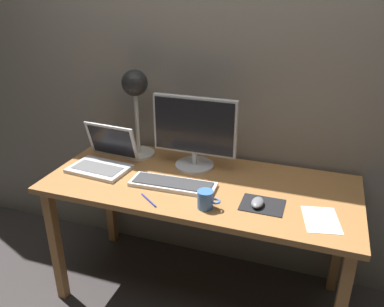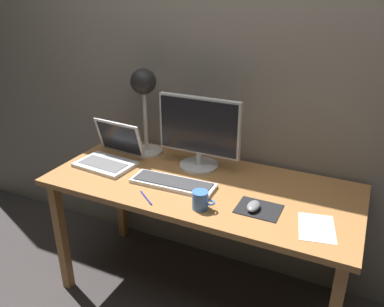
{
  "view_description": "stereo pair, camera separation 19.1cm",
  "coord_description": "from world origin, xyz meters",
  "px_view_note": "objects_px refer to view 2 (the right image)",
  "views": [
    {
      "loc": [
        0.55,
        -1.7,
        1.7
      ],
      "look_at": [
        -0.03,
        -0.05,
        0.92
      ],
      "focal_mm": 36.49,
      "sensor_mm": 36.0,
      "label": 1
    },
    {
      "loc": [
        0.73,
        -1.63,
        1.7
      ],
      "look_at": [
        -0.03,
        -0.05,
        0.92
      ],
      "focal_mm": 36.49,
      "sensor_mm": 36.0,
      "label": 2
    }
  ],
  "objects_px": {
    "desk_lamp": "(144,94)",
    "pen": "(146,198)",
    "coffee_mug": "(201,200)",
    "mouse": "(253,206)",
    "keyboard_main": "(173,183)",
    "monitor": "(199,131)",
    "laptop": "(112,152)"
  },
  "relations": [
    {
      "from": "desk_lamp",
      "to": "pen",
      "type": "distance_m",
      "value": 0.66
    },
    {
      "from": "coffee_mug",
      "to": "pen",
      "type": "relative_size",
      "value": 0.78
    },
    {
      "from": "mouse",
      "to": "pen",
      "type": "height_order",
      "value": "mouse"
    },
    {
      "from": "coffee_mug",
      "to": "mouse",
      "type": "bearing_deg",
      "value": 22.38
    },
    {
      "from": "coffee_mug",
      "to": "keyboard_main",
      "type": "bearing_deg",
      "value": 147.2
    },
    {
      "from": "keyboard_main",
      "to": "mouse",
      "type": "height_order",
      "value": "mouse"
    },
    {
      "from": "monitor",
      "to": "laptop",
      "type": "bearing_deg",
      "value": -161.68
    },
    {
      "from": "monitor",
      "to": "keyboard_main",
      "type": "bearing_deg",
      "value": -96.43
    },
    {
      "from": "desk_lamp",
      "to": "pen",
      "type": "xyz_separation_m",
      "value": [
        0.28,
        -0.47,
        -0.36
      ]
    },
    {
      "from": "laptop",
      "to": "coffee_mug",
      "type": "xyz_separation_m",
      "value": [
        0.66,
        -0.24,
        -0.02
      ]
    },
    {
      "from": "laptop",
      "to": "keyboard_main",
      "type": "bearing_deg",
      "value": -12.43
    },
    {
      "from": "monitor",
      "to": "coffee_mug",
      "type": "relative_size",
      "value": 4.26
    },
    {
      "from": "keyboard_main",
      "to": "coffee_mug",
      "type": "xyz_separation_m",
      "value": [
        0.22,
        -0.14,
        0.03
      ]
    },
    {
      "from": "mouse",
      "to": "pen",
      "type": "distance_m",
      "value": 0.51
    },
    {
      "from": "monitor",
      "to": "keyboard_main",
      "type": "distance_m",
      "value": 0.33
    },
    {
      "from": "keyboard_main",
      "to": "monitor",
      "type": "bearing_deg",
      "value": 83.57
    },
    {
      "from": "keyboard_main",
      "to": "laptop",
      "type": "bearing_deg",
      "value": 167.57
    },
    {
      "from": "pen",
      "to": "laptop",
      "type": "bearing_deg",
      "value": 145.29
    },
    {
      "from": "desk_lamp",
      "to": "pen",
      "type": "relative_size",
      "value": 3.65
    },
    {
      "from": "coffee_mug",
      "to": "laptop",
      "type": "bearing_deg",
      "value": 160.18
    },
    {
      "from": "monitor",
      "to": "coffee_mug",
      "type": "xyz_separation_m",
      "value": [
        0.19,
        -0.4,
        -0.17
      ]
    },
    {
      "from": "monitor",
      "to": "desk_lamp",
      "type": "bearing_deg",
      "value": 173.3
    },
    {
      "from": "keyboard_main",
      "to": "coffee_mug",
      "type": "distance_m",
      "value": 0.26
    },
    {
      "from": "keyboard_main",
      "to": "coffee_mug",
      "type": "relative_size",
      "value": 4.05
    },
    {
      "from": "keyboard_main",
      "to": "pen",
      "type": "relative_size",
      "value": 3.18
    },
    {
      "from": "monitor",
      "to": "mouse",
      "type": "relative_size",
      "value": 4.87
    },
    {
      "from": "laptop",
      "to": "mouse",
      "type": "bearing_deg",
      "value": -9.46
    },
    {
      "from": "monitor",
      "to": "pen",
      "type": "bearing_deg",
      "value": -101.0
    },
    {
      "from": "mouse",
      "to": "coffee_mug",
      "type": "height_order",
      "value": "coffee_mug"
    },
    {
      "from": "keyboard_main",
      "to": "coffee_mug",
      "type": "bearing_deg",
      "value": -32.8
    },
    {
      "from": "keyboard_main",
      "to": "pen",
      "type": "xyz_separation_m",
      "value": [
        -0.05,
        -0.17,
        -0.01
      ]
    },
    {
      "from": "pen",
      "to": "coffee_mug",
      "type": "bearing_deg",
      "value": 6.55
    }
  ]
}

